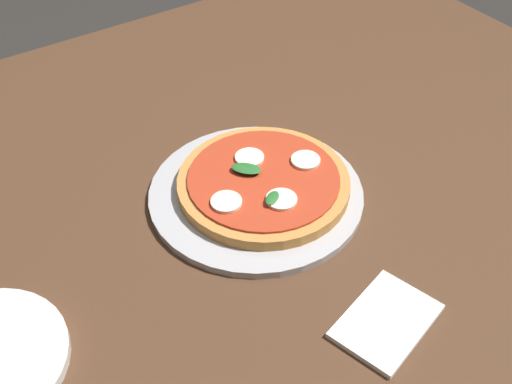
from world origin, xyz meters
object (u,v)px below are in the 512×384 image
at_px(serving_tray, 256,194).
at_px(pizza, 264,183).
at_px(dining_table, 274,210).
at_px(napkin, 386,321).

xyz_separation_m(serving_tray, pizza, (-0.01, 0.00, 0.02)).
bearing_deg(pizza, serving_tray, -3.87).
distance_m(serving_tray, pizza, 0.02).
bearing_deg(pizza, dining_table, -141.24).
distance_m(serving_tray, napkin, 0.28).
bearing_deg(dining_table, serving_tray, 31.93).
distance_m(pizza, napkin, 0.28).
bearing_deg(napkin, pizza, -91.55).
distance_m(dining_table, serving_tray, 0.12).
relative_size(dining_table, serving_tray, 4.25).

